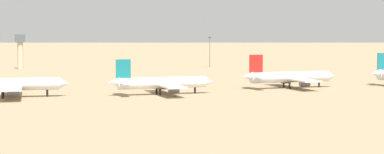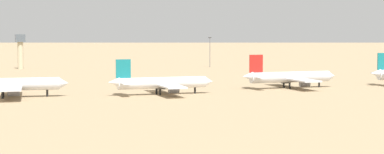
{
  "view_description": "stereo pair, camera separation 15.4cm",
  "coord_description": "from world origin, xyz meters",
  "px_view_note": "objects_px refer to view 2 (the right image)",
  "views": [
    {
      "loc": [
        -78.01,
        -240.25,
        24.11
      ],
      "look_at": [
        10.55,
        -14.08,
        6.0
      ],
      "focal_mm": 63.96,
      "sensor_mm": 36.0,
      "label": 1
    },
    {
      "loc": [
        -77.87,
        -240.31,
        24.11
      ],
      "look_at": [
        10.55,
        -14.08,
        6.0
      ],
      "focal_mm": 63.96,
      "sensor_mm": 36.0,
      "label": 2
    }
  ],
  "objects_px": {
    "parked_jet_red_1": "(6,84)",
    "parked_jet_teal_2": "(161,83)",
    "parked_jet_red_3": "(289,77)",
    "control_tower": "(20,48)",
    "light_pole_mid": "(210,50)"
  },
  "relations": [
    {
      "from": "parked_jet_red_3",
      "to": "light_pole_mid",
      "type": "height_order",
      "value": "light_pole_mid"
    },
    {
      "from": "parked_jet_red_1",
      "to": "control_tower",
      "type": "xyz_separation_m",
      "value": [
        24.62,
        156.18,
        7.35
      ]
    },
    {
      "from": "control_tower",
      "to": "light_pole_mid",
      "type": "distance_m",
      "value": 108.57
    },
    {
      "from": "parked_jet_red_3",
      "to": "light_pole_mid",
      "type": "distance_m",
      "value": 139.66
    },
    {
      "from": "parked_jet_red_1",
      "to": "parked_jet_teal_2",
      "type": "relative_size",
      "value": 1.07
    },
    {
      "from": "control_tower",
      "to": "light_pole_mid",
      "type": "xyz_separation_m",
      "value": [
        106.15,
        -22.71,
        -1.78
      ]
    },
    {
      "from": "parked_jet_teal_2",
      "to": "parked_jet_red_3",
      "type": "height_order",
      "value": "parked_jet_red_3"
    },
    {
      "from": "parked_jet_teal_2",
      "to": "control_tower",
      "type": "xyz_separation_m",
      "value": [
        -27.34,
        165.64,
        7.67
      ]
    },
    {
      "from": "parked_jet_teal_2",
      "to": "control_tower",
      "type": "relative_size",
      "value": 1.96
    },
    {
      "from": "parked_jet_teal_2",
      "to": "light_pole_mid",
      "type": "xyz_separation_m",
      "value": [
        78.81,
        142.93,
        5.88
      ]
    },
    {
      "from": "control_tower",
      "to": "parked_jet_red_3",
      "type": "bearing_deg",
      "value": -62.93
    },
    {
      "from": "parked_jet_red_1",
      "to": "parked_jet_red_3",
      "type": "height_order",
      "value": "parked_jet_red_1"
    },
    {
      "from": "parked_jet_teal_2",
      "to": "control_tower",
      "type": "bearing_deg",
      "value": 102.73
    },
    {
      "from": "parked_jet_red_1",
      "to": "parked_jet_teal_2",
      "type": "distance_m",
      "value": 52.82
    },
    {
      "from": "parked_jet_red_3",
      "to": "control_tower",
      "type": "height_order",
      "value": "control_tower"
    }
  ]
}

